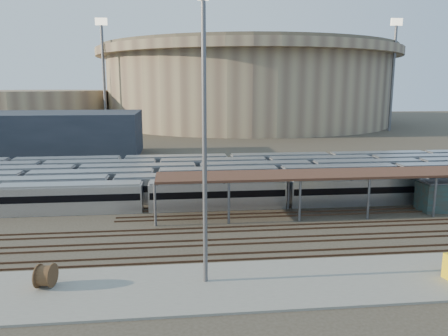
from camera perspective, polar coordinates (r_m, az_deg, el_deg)
ground at (r=50.83m, az=0.15°, el=-7.74°), size 420.00×420.00×0.00m
apron at (r=36.61m, az=-5.21°, el=-15.28°), size 50.00×9.00×0.20m
subway_trains at (r=68.11m, az=-1.82°, el=-1.37°), size 129.87×23.90×3.60m
inspection_shed at (r=59.72m, az=21.17°, el=-0.72°), size 60.30×6.00×5.30m
empty_tracks at (r=46.12m, az=0.85°, el=-9.60°), size 170.00×9.62×0.18m
stadium at (r=190.32m, az=3.00°, el=10.91°), size 124.00×124.00×32.50m
secondary_arena at (r=186.31m, az=-23.47°, el=7.12°), size 56.00×56.00×14.00m
service_building at (r=107.65m, az=-22.24°, el=4.07°), size 42.00×20.00×10.00m
floodlight_0 at (r=159.86m, az=-15.45°, el=12.05°), size 4.00×1.00×38.40m
floodlight_2 at (r=166.04m, az=21.22°, el=11.66°), size 4.00×1.00×38.40m
floodlight_3 at (r=207.98m, az=-7.68°, el=11.97°), size 4.00×1.00×38.40m
cable_reel_east at (r=38.66m, az=-22.27°, el=-12.88°), size 1.43×2.11×1.94m
yard_light_pole at (r=34.09m, az=-2.56°, el=2.78°), size 0.82×0.36×22.27m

